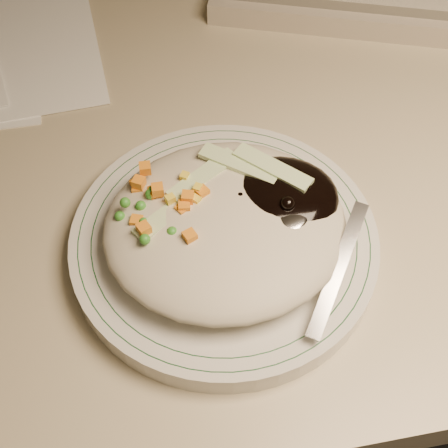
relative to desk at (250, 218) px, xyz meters
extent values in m
cube|color=tan|center=(0.00, 0.00, 0.18)|extent=(1.40, 0.70, 0.04)
cylinder|color=silver|center=(-0.07, -0.17, 0.21)|extent=(0.25, 0.25, 0.02)
torus|color=#144723|center=(-0.07, -0.17, 0.22)|extent=(0.24, 0.24, 0.00)
torus|color=#144723|center=(-0.07, -0.17, 0.22)|extent=(0.22, 0.22, 0.00)
ellipsoid|color=#B1A88F|center=(-0.07, -0.18, 0.24)|extent=(0.19, 0.18, 0.04)
ellipsoid|color=black|center=(-0.02, -0.16, 0.25)|extent=(0.10, 0.09, 0.03)
ellipsoid|color=orange|center=(-0.11, -0.16, 0.24)|extent=(0.08, 0.08, 0.02)
sphere|color=black|center=(-0.05, -0.16, 0.25)|extent=(0.01, 0.01, 0.01)
sphere|color=black|center=(-0.02, -0.16, 0.25)|extent=(0.01, 0.01, 0.01)
sphere|color=black|center=(0.00, -0.17, 0.26)|extent=(0.01, 0.01, 0.01)
sphere|color=black|center=(-0.01, -0.15, 0.25)|extent=(0.01, 0.01, 0.01)
sphere|color=black|center=(-0.02, -0.18, 0.26)|extent=(0.01, 0.01, 0.01)
sphere|color=black|center=(-0.03, -0.16, 0.25)|extent=(0.01, 0.01, 0.01)
sphere|color=black|center=(-0.01, -0.15, 0.25)|extent=(0.01, 0.01, 0.01)
cube|color=orange|center=(-0.11, -0.15, 0.26)|extent=(0.01, 0.01, 0.01)
cube|color=orange|center=(-0.10, -0.17, 0.25)|extent=(0.01, 0.01, 0.01)
cube|color=orange|center=(-0.13, -0.14, 0.26)|extent=(0.01, 0.01, 0.01)
cube|color=orange|center=(-0.09, -0.16, 0.26)|extent=(0.01, 0.01, 0.01)
cube|color=orange|center=(-0.10, -0.17, 0.26)|extent=(0.01, 0.01, 0.01)
cube|color=orange|center=(-0.13, -0.13, 0.25)|extent=(0.01, 0.01, 0.01)
cube|color=orange|center=(-0.12, -0.15, 0.26)|extent=(0.01, 0.01, 0.01)
cube|color=orange|center=(-0.10, -0.17, 0.26)|extent=(0.01, 0.01, 0.01)
cube|color=orange|center=(-0.08, -0.16, 0.26)|extent=(0.01, 0.01, 0.01)
cube|color=orange|center=(-0.12, -0.13, 0.26)|extent=(0.01, 0.01, 0.01)
cube|color=orange|center=(-0.13, -0.18, 0.26)|extent=(0.01, 0.01, 0.01)
cube|color=orange|center=(-0.10, -0.20, 0.26)|extent=(0.01, 0.01, 0.01)
cube|color=orange|center=(-0.13, -0.17, 0.25)|extent=(0.01, 0.01, 0.01)
cube|color=orange|center=(-0.13, -0.14, 0.25)|extent=(0.01, 0.01, 0.01)
sphere|color=#388C28|center=(-0.10, -0.16, 0.25)|extent=(0.01, 0.01, 0.01)
sphere|color=#388C28|center=(-0.13, -0.19, 0.26)|extent=(0.01, 0.01, 0.01)
sphere|color=#388C28|center=(-0.13, -0.16, 0.26)|extent=(0.01, 0.01, 0.01)
sphere|color=#388C28|center=(-0.14, -0.16, 0.26)|extent=(0.01, 0.01, 0.01)
sphere|color=#388C28|center=(-0.10, -0.15, 0.25)|extent=(0.01, 0.01, 0.01)
sphere|color=#388C28|center=(-0.09, -0.18, 0.25)|extent=(0.01, 0.01, 0.01)
sphere|color=#388C28|center=(-0.11, -0.16, 0.25)|extent=(0.01, 0.01, 0.01)
sphere|color=#388C28|center=(-0.12, -0.18, 0.25)|extent=(0.01, 0.01, 0.01)
sphere|color=#388C28|center=(-0.15, -0.16, 0.25)|extent=(0.01, 0.01, 0.01)
sphere|color=#388C28|center=(-0.12, -0.15, 0.26)|extent=(0.01, 0.01, 0.01)
sphere|color=#388C28|center=(-0.12, -0.15, 0.26)|extent=(0.01, 0.01, 0.01)
sphere|color=#388C28|center=(-0.13, -0.17, 0.25)|extent=(0.01, 0.01, 0.01)
sphere|color=#388C28|center=(-0.11, -0.19, 0.26)|extent=(0.01, 0.01, 0.01)
sphere|color=#388C28|center=(-0.08, -0.14, 0.25)|extent=(0.01, 0.01, 0.01)
cube|color=yellow|center=(-0.10, -0.15, 0.25)|extent=(0.01, 0.01, 0.01)
cube|color=yellow|center=(-0.09, -0.16, 0.26)|extent=(0.01, 0.01, 0.01)
cube|color=yellow|center=(-0.11, -0.15, 0.25)|extent=(0.01, 0.01, 0.01)
cube|color=yellow|center=(-0.11, -0.16, 0.26)|extent=(0.01, 0.01, 0.01)
cube|color=yellow|center=(-0.11, -0.16, 0.25)|extent=(0.01, 0.01, 0.01)
cube|color=yellow|center=(-0.08, -0.15, 0.26)|extent=(0.01, 0.01, 0.01)
cube|color=yellow|center=(-0.09, -0.14, 0.26)|extent=(0.01, 0.01, 0.01)
cube|color=yellow|center=(-0.10, -0.17, 0.25)|extent=(0.01, 0.01, 0.01)
cube|color=#B2D18C|center=(-0.08, -0.14, 0.26)|extent=(0.06, 0.05, 0.00)
cube|color=#B2D18C|center=(-0.05, -0.13, 0.26)|extent=(0.06, 0.05, 0.00)
cube|color=#B2D18C|center=(-0.11, -0.17, 0.26)|extent=(0.06, 0.05, 0.00)
cube|color=#B2D18C|center=(-0.02, -0.14, 0.26)|extent=(0.06, 0.06, 0.00)
ellipsoid|color=silver|center=(-0.02, -0.19, 0.25)|extent=(0.05, 0.06, 0.01)
cube|color=silver|center=(0.01, -0.23, 0.24)|extent=(0.07, 0.10, 0.03)
camera|label=1|loc=(-0.12, -0.46, 0.64)|focal=50.00mm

